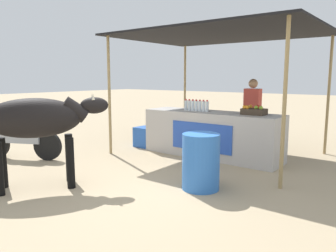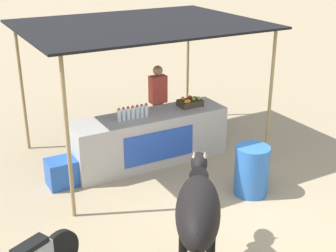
{
  "view_description": "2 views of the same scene",
  "coord_description": "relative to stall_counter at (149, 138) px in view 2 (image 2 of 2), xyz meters",
  "views": [
    {
      "loc": [
        3.47,
        -3.8,
        1.68
      ],
      "look_at": [
        -0.2,
        0.95,
        0.79
      ],
      "focal_mm": 35.0,
      "sensor_mm": 36.0,
      "label": 1
    },
    {
      "loc": [
        -3.63,
        -5.07,
        3.99
      ],
      "look_at": [
        -0.24,
        1.04,
        1.19
      ],
      "focal_mm": 50.0,
      "sensor_mm": 36.0,
      "label": 2
    }
  ],
  "objects": [
    {
      "name": "vendor_behind_counter",
      "position": [
        0.59,
        0.75,
        0.37
      ],
      "size": [
        0.34,
        0.22,
        1.65
      ],
      "color": "#383842",
      "rests_on": "ground"
    },
    {
      "name": "stall_awning",
      "position": [
        0.0,
        0.3,
        2.01
      ],
      "size": [
        4.2,
        3.2,
        2.6
      ],
      "color": "black",
      "rests_on": "ground"
    },
    {
      "name": "water_barrel",
      "position": [
        0.93,
        -1.9,
        -0.06
      ],
      "size": [
        0.57,
        0.57,
        0.85
      ],
      "primitive_type": "cylinder",
      "color": "blue",
      "rests_on": "ground"
    },
    {
      "name": "ground_plane",
      "position": [
        0.0,
        -2.2,
        -0.48
      ],
      "size": [
        60.0,
        60.0,
        0.0
      ],
      "primitive_type": "plane",
      "color": "tan"
    },
    {
      "name": "cow",
      "position": [
        -1.05,
        -3.33,
        0.55
      ],
      "size": [
        1.3,
        1.72,
        1.44
      ],
      "color": "black",
      "rests_on": "ground"
    },
    {
      "name": "cooler_box",
      "position": [
        -1.7,
        -0.1,
        -0.24
      ],
      "size": [
        0.6,
        0.44,
        0.48
      ],
      "primitive_type": "cube",
      "color": "blue",
      "rests_on": "ground"
    },
    {
      "name": "fruit_crate",
      "position": [
        0.92,
        0.05,
        0.55
      ],
      "size": [
        0.44,
        0.32,
        0.18
      ],
      "color": "#3F3326",
      "rests_on": "stall_counter"
    },
    {
      "name": "stall_counter",
      "position": [
        0.0,
        0.0,
        0.0
      ],
      "size": [
        3.0,
        0.82,
        0.96
      ],
      "color": "#B2ADA8",
      "rests_on": "ground"
    },
    {
      "name": "water_bottle_row",
      "position": [
        -0.35,
        -0.05,
        0.59
      ],
      "size": [
        0.61,
        0.07,
        0.25
      ],
      "color": "silver",
      "rests_on": "stall_counter"
    }
  ]
}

